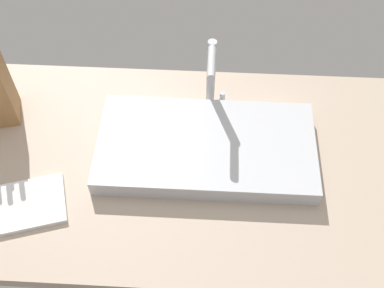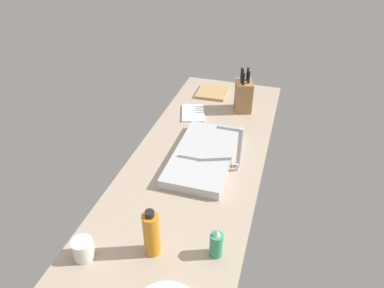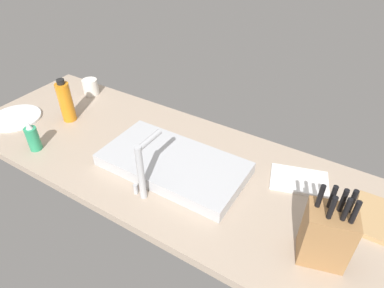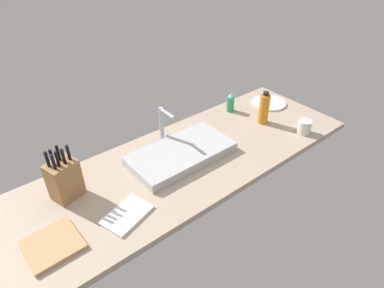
# 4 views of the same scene
# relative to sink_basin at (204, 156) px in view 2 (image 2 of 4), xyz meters

# --- Properties ---
(countertop_slab) EXTENTS (2.00, 0.68, 0.04)m
(countertop_slab) POSITION_rel_sink_basin_xyz_m (0.02, -0.03, -0.04)
(countertop_slab) COLOR tan
(countertop_slab) RESTS_ON ground
(sink_basin) EXTENTS (0.56, 0.29, 0.05)m
(sink_basin) POSITION_rel_sink_basin_xyz_m (0.00, 0.00, 0.00)
(sink_basin) COLOR #B7BABF
(sink_basin) RESTS_ON countertop_slab
(faucet) EXTENTS (0.06, 0.13, 0.23)m
(faucet) POSITION_rel_sink_basin_xyz_m (0.01, 0.17, 0.11)
(faucet) COLOR #B7BABF
(faucet) RESTS_ON countertop_slab
(knife_block) EXTENTS (0.15, 0.13, 0.27)m
(knife_block) POSITION_rel_sink_basin_xyz_m (-0.59, 0.10, 0.08)
(knife_block) COLOR #9E7042
(knife_block) RESTS_ON countertop_slab
(cutting_board) EXTENTS (0.21, 0.20, 0.02)m
(cutting_board) POSITION_rel_sink_basin_xyz_m (-0.76, -0.14, -0.02)
(cutting_board) COLOR tan
(cutting_board) RESTS_ON countertop_slab
(soap_bottle) EXTENTS (0.05, 0.05, 0.13)m
(soap_bottle) POSITION_rel_sink_basin_xyz_m (0.57, 0.20, 0.03)
(soap_bottle) COLOR #2D9966
(soap_bottle) RESTS_ON countertop_slab
(water_bottle) EXTENTS (0.06, 0.06, 0.21)m
(water_bottle) POSITION_rel_sink_basin_xyz_m (0.62, -0.04, 0.07)
(water_bottle) COLOR orange
(water_bottle) RESTS_ON countertop_slab
(dish_towel) EXTENTS (0.24, 0.20, 0.01)m
(dish_towel) POSITION_rel_sink_basin_xyz_m (-0.45, -0.19, -0.02)
(dish_towel) COLOR white
(dish_towel) RESTS_ON countertop_slab
(coffee_mug) EXTENTS (0.08, 0.08, 0.08)m
(coffee_mug) POSITION_rel_sink_basin_xyz_m (0.72, -0.27, 0.02)
(coffee_mug) COLOR silver
(coffee_mug) RESTS_ON countertop_slab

